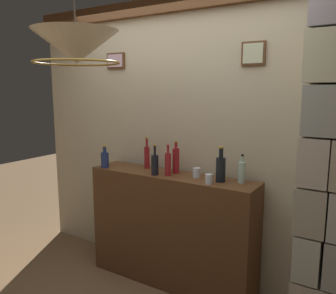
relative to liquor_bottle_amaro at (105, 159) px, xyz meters
name	(u,v)px	position (x,y,z in m)	size (l,w,h in m)	color
panelled_rear_partition	(185,133)	(0.67, 0.37, 0.26)	(3.52, 0.15, 2.58)	beige
stone_pillar	(333,161)	(1.94, 0.23, 0.16)	(0.43, 0.33, 2.51)	#C3B196
bar_shelf_unit	(171,229)	(0.67, 0.12, -0.60)	(1.56, 0.35, 1.03)	brown
liquor_bottle_amaro	(105,159)	(0.00, 0.00, 0.00)	(0.08, 0.08, 0.21)	navy
liquor_bottle_sherry	(221,168)	(1.14, 0.12, 0.03)	(0.08, 0.08, 0.29)	black
liquor_bottle_rum	(168,164)	(0.67, 0.07, 0.02)	(0.05, 0.05, 0.27)	maroon
liquor_bottle_port	(176,160)	(0.68, 0.17, 0.04)	(0.06, 0.06, 0.29)	maroon
liquor_bottle_rye	(147,156)	(0.36, 0.19, 0.03)	(0.05, 0.05, 0.30)	maroon
liquor_bottle_vodka	(242,172)	(1.29, 0.18, 0.01)	(0.06, 0.06, 0.23)	#B0D3BF
liquor_bottle_vermouth	(155,164)	(0.56, 0.02, 0.01)	(0.06, 0.06, 0.27)	black
glass_tumbler_rocks	(209,179)	(1.08, 0.01, -0.04)	(0.06, 0.06, 0.08)	silver
glass_tumbler_highball	(196,173)	(0.90, 0.14, -0.04)	(0.07, 0.07, 0.08)	silver
pendant_lamp	(76,48)	(0.32, -0.61, 0.95)	(0.61, 0.61, 0.52)	#EFE5C6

